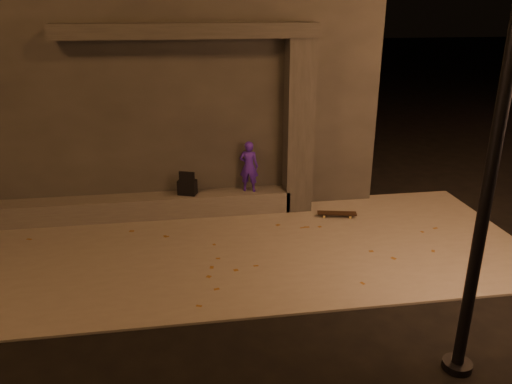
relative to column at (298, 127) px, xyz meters
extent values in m
plane|color=black|center=(-1.70, -3.75, -1.84)|extent=(120.00, 120.00, 0.00)
cube|color=slate|center=(-1.70, -1.75, -1.82)|extent=(11.00, 4.40, 0.04)
cube|color=#32302E|center=(-2.70, 2.75, 0.76)|extent=(9.00, 5.00, 5.20)
cube|color=#53504B|center=(-3.20, 0.00, -1.58)|extent=(6.00, 0.55, 0.45)
cube|color=#32302E|center=(0.00, 0.00, 0.00)|extent=(0.55, 0.55, 3.60)
cube|color=#32302E|center=(-2.20, 0.05, 1.94)|extent=(5.00, 0.70, 0.28)
imported|color=#401BB4|center=(-1.05, 0.00, -0.80)|extent=(0.46, 0.38, 1.10)
cube|color=black|center=(-2.36, 0.00, -1.20)|extent=(0.43, 0.36, 0.31)
cube|color=black|center=(-2.36, 0.00, -0.93)|extent=(0.32, 0.16, 0.22)
cube|color=black|center=(0.73, -0.65, -1.72)|extent=(0.84, 0.38, 0.02)
cylinder|color=tan|center=(1.01, -0.63, -1.77)|extent=(0.06, 0.05, 0.06)
cylinder|color=tan|center=(0.98, -0.79, -1.77)|extent=(0.06, 0.05, 0.06)
cylinder|color=tan|center=(0.48, -0.51, -1.77)|extent=(0.06, 0.05, 0.06)
cylinder|color=tan|center=(0.45, -0.67, -1.77)|extent=(0.06, 0.05, 0.06)
cube|color=#99999E|center=(1.00, -0.71, -1.74)|extent=(0.09, 0.18, 0.02)
cube|color=#99999E|center=(0.47, -0.59, -1.74)|extent=(0.09, 0.18, 0.02)
cylinder|color=black|center=(0.80, -5.36, 1.90)|extent=(0.14, 0.14, 7.48)
cylinder|color=black|center=(0.80, -5.36, -1.79)|extent=(0.36, 0.36, 0.10)
camera|label=1|loc=(-2.45, -9.94, 2.41)|focal=35.00mm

